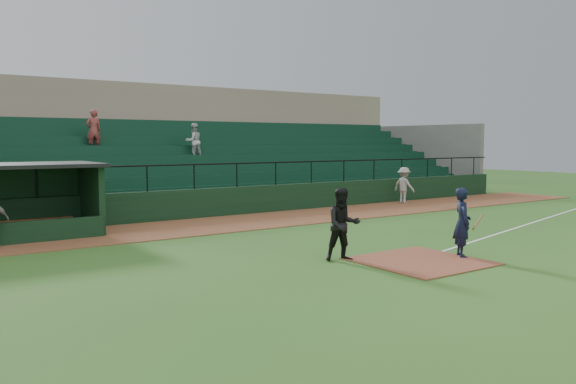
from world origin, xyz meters
TOP-DOWN VIEW (x-y plane):
  - ground at (0.00, 0.00)m, footprint 90.00×90.00m
  - warning_track at (0.00, 8.00)m, footprint 40.00×4.00m
  - home_plate_dirt at (0.00, -1.00)m, footprint 3.00×3.00m
  - foul_line at (8.00, 1.20)m, footprint 17.49×4.44m
  - stadium_structure at (-0.00, 16.46)m, footprint 38.00×13.08m
  - batter_at_plate at (1.37, -1.23)m, footprint 1.18×0.82m
  - umpire at (-1.57, 0.27)m, footprint 1.14×1.02m
  - runner at (10.10, 9.17)m, footprint 0.82×1.25m

SIDE VIEW (x-z plane):
  - ground at x=0.00m, z-range 0.00..0.00m
  - foul_line at x=8.00m, z-range 0.00..0.01m
  - warning_track at x=0.00m, z-range 0.00..0.03m
  - home_plate_dirt at x=0.00m, z-range 0.00..0.03m
  - runner at x=10.10m, z-range 0.03..1.84m
  - batter_at_plate at x=1.37m, z-range 0.00..1.89m
  - umpire at x=-1.57m, z-range 0.00..1.92m
  - stadium_structure at x=0.00m, z-range -0.90..5.50m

